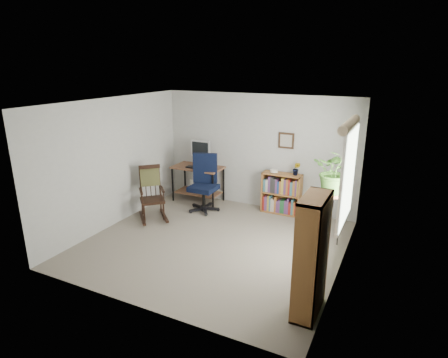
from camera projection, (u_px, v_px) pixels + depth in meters
The scene contains 18 objects.
floor at pixel (214, 243), 6.49m from camera, with size 4.20×4.00×0.00m, color gray.
ceiling at pixel (213, 103), 5.77m from camera, with size 4.20×4.00×0.00m, color white.
wall_back at pixel (258, 152), 7.85m from camera, with size 4.20×0.00×2.40m, color #AFAFAB.
wall_front at pixel (135, 221), 4.42m from camera, with size 4.20×0.00×2.40m, color #AFAFAB.
wall_left at pixel (114, 162), 7.02m from camera, with size 0.00×4.00×2.40m, color #AFAFAB.
wall_right at pixel (346, 196), 5.25m from camera, with size 0.00×4.00×2.40m, color #AFAFAB.
window at pixel (347, 176), 5.46m from camera, with size 0.12×1.20×1.50m, color white, non-canonical shape.
desk at pixel (198, 184), 8.37m from camera, with size 1.10×0.61×0.79m, color brown, non-canonical shape.
monitor at pixel (201, 153), 8.29m from camera, with size 0.46×0.16×0.56m, color silver, non-canonical shape.
keyboard at pixel (195, 167), 8.14m from camera, with size 0.40×0.15×0.03m, color black.
office_chair at pixel (203, 183), 7.73m from camera, with size 0.66×0.66×1.20m, color black, non-canonical shape.
rocking_chair at pixel (152, 193), 7.33m from camera, with size 0.56×0.94×1.09m, color black, non-canonical shape.
low_bookshelf at pixel (281, 193), 7.66m from camera, with size 0.81×0.27×0.85m, color #935E30, non-canonical shape.
tall_bookshelf at pixel (311, 256), 4.49m from camera, with size 0.29×0.67×1.54m, color #935E30, non-canonical shape.
plant_stand at pixel (331, 217), 6.31m from camera, with size 0.28×0.28×1.00m, color black, non-canonical shape.
spider_plant at pixel (337, 150), 5.96m from camera, with size 1.69×1.88×1.46m, color #366122.
potted_plant_small at pixel (296, 173), 7.41m from camera, with size 0.13×0.24×0.11m, color #366122.
framed_picture at pixel (286, 141), 7.47m from camera, with size 0.32×0.04×0.32m, color black, non-canonical shape.
Camera 1 is at (2.74, -5.19, 2.99)m, focal length 30.00 mm.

